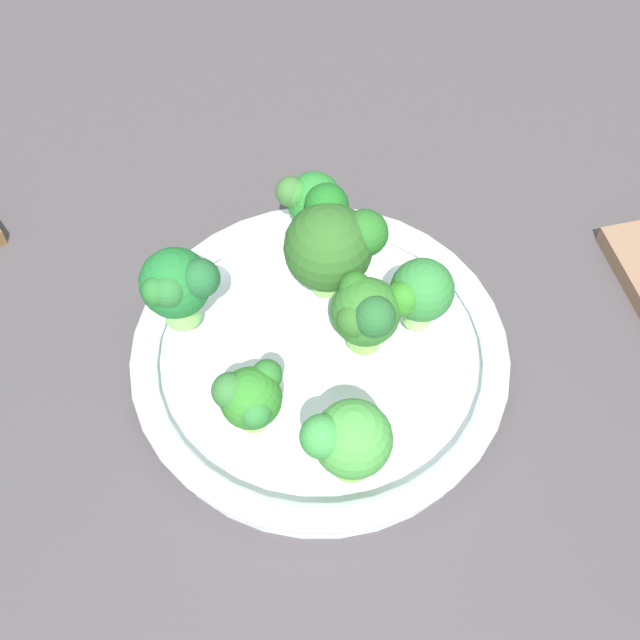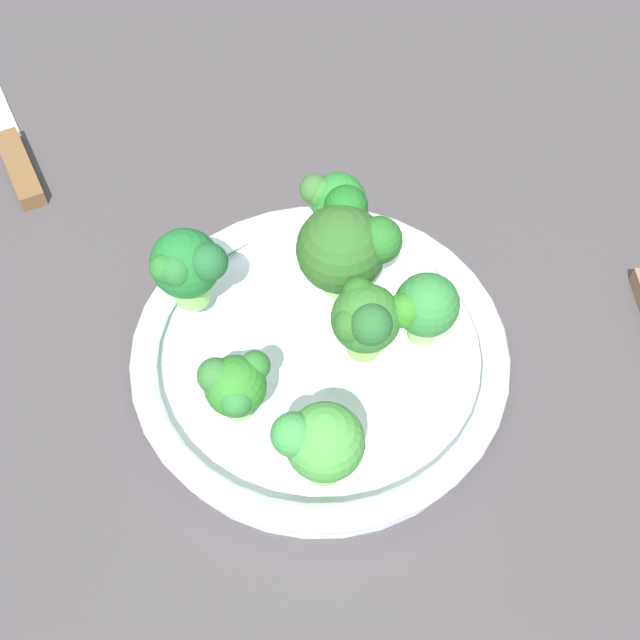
% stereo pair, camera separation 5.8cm
% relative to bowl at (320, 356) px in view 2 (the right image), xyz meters
% --- Properties ---
extents(ground_plane, '(1.30, 1.30, 0.03)m').
position_rel_bowl_xyz_m(ground_plane, '(-0.02, -0.02, -0.03)').
color(ground_plane, '#413C3F').
extents(bowl, '(0.29, 0.29, 0.04)m').
position_rel_bowl_xyz_m(bowl, '(0.00, 0.00, 0.00)').
color(bowl, silver).
rests_on(bowl, ground_plane).
extents(broccoli_floret_0, '(0.05, 0.05, 0.06)m').
position_rel_bowl_xyz_m(broccoli_floret_0, '(0.00, 0.07, 0.06)').
color(broccoli_floret_0, '#95D669').
rests_on(broccoli_floret_0, bowl).
extents(broccoli_floret_1, '(0.05, 0.05, 0.06)m').
position_rel_bowl_xyz_m(broccoli_floret_1, '(-0.10, 0.02, 0.06)').
color(broccoli_floret_1, '#93C564').
rests_on(broccoli_floret_1, bowl).
extents(broccoli_floret_2, '(0.08, 0.08, 0.08)m').
position_rel_bowl_xyz_m(broccoli_floret_2, '(-0.05, 0.03, 0.07)').
color(broccoli_floret_2, '#84C95A').
rests_on(broccoli_floret_2, bowl).
extents(broccoli_floret_3, '(0.05, 0.05, 0.05)m').
position_rel_bowl_xyz_m(broccoli_floret_3, '(0.05, -0.06, 0.05)').
color(broccoli_floret_3, '#95C462').
rests_on(broccoli_floret_3, bowl).
extents(broccoli_floret_4, '(0.06, 0.05, 0.07)m').
position_rel_bowl_xyz_m(broccoli_floret_4, '(0.01, 0.03, 0.06)').
color(broccoli_floret_4, '#82B64F').
rests_on(broccoli_floret_4, bowl).
extents(broccoli_floret_5, '(0.05, 0.06, 0.07)m').
position_rel_bowl_xyz_m(broccoli_floret_5, '(0.10, -0.01, 0.06)').
color(broccoli_floret_5, '#91C959').
rests_on(broccoli_floret_5, bowl).
extents(broccoli_floret_6, '(0.05, 0.06, 0.07)m').
position_rel_bowl_xyz_m(broccoli_floret_6, '(-0.05, -0.09, 0.06)').
color(broccoli_floret_6, '#7CC459').
rests_on(broccoli_floret_6, bowl).
extents(knife, '(0.26, 0.11, 0.01)m').
position_rel_bowl_xyz_m(knife, '(-0.29, -0.27, -0.01)').
color(knife, silver).
rests_on(knife, ground_plane).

